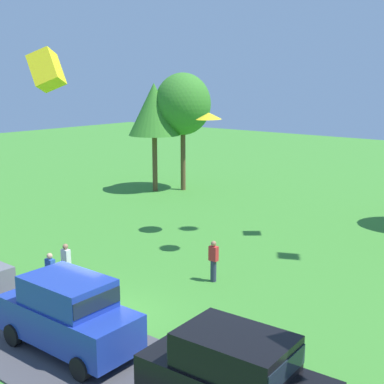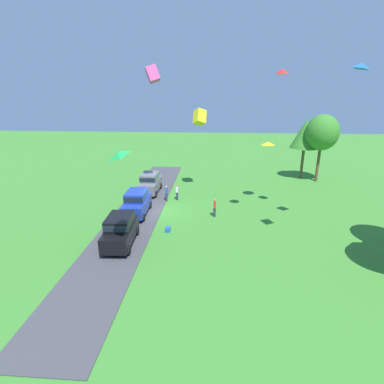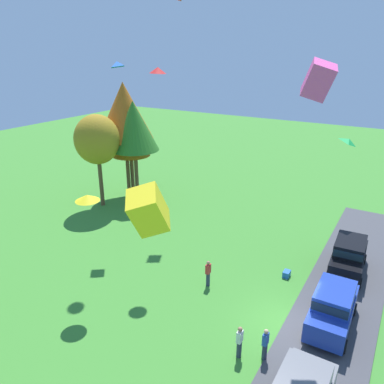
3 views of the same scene
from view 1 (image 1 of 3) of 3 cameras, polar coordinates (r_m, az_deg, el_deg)
ground_plane at (r=18.99m, az=-9.71°, el=-13.27°), size 120.00×120.00×0.00m
pavement_strip at (r=17.84m, az=-14.87°, el=-15.15°), size 36.00×4.40×0.06m
car_suv_near_entrance at (r=16.66m, az=-13.05°, el=-12.26°), size 4.63×2.10×2.28m
car_suv_mid_row at (r=13.15m, az=4.60°, el=-18.98°), size 4.69×2.23×2.28m
person_watching_sky at (r=20.91m, az=-14.84°, el=-8.49°), size 0.36×0.24×1.71m
person_beside_suv at (r=21.86m, az=-13.27°, el=-7.49°), size 0.36×0.24×1.71m
person_on_lawn at (r=21.67m, az=2.30°, el=-7.33°), size 0.36×0.24×1.71m
tree_right_of_center at (r=38.41m, az=-4.06°, el=8.75°), size 3.67×3.67×7.76m
tree_far_right at (r=38.69m, az=-0.98°, el=9.32°), size 4.01×4.01×8.47m
cooler_box at (r=17.22m, az=3.71°, el=-15.16°), size 0.56×0.40×0.40m
kite_box_near_flag at (r=24.84m, az=-15.26°, el=12.44°), size 2.00×1.54×2.02m
kite_delta_high_right at (r=27.15m, az=1.80°, el=8.11°), size 1.87×1.87×0.37m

